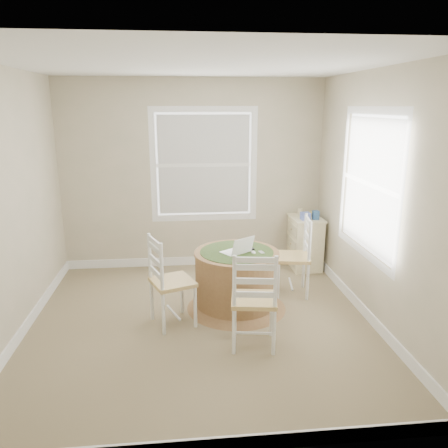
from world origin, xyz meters
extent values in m
cube|color=#887856|center=(0.00, 0.00, -0.01)|extent=(3.60, 3.60, 0.02)
cube|color=white|center=(0.00, 0.00, 2.61)|extent=(3.60, 3.60, 0.02)
cube|color=beige|center=(0.00, 1.81, 1.30)|extent=(3.60, 0.02, 2.60)
cube|color=beige|center=(0.00, -1.81, 1.30)|extent=(3.60, 0.02, 2.60)
cube|color=beige|center=(-1.81, 0.00, 1.30)|extent=(0.02, 3.60, 2.60)
cube|color=beige|center=(1.81, 0.00, 1.30)|extent=(0.02, 3.60, 2.60)
cube|color=white|center=(0.00, 1.79, 0.06)|extent=(3.60, 0.02, 0.12)
cube|color=white|center=(0.00, -1.79, 0.06)|extent=(3.60, 0.02, 0.12)
cube|color=white|center=(-1.79, 0.00, 0.06)|extent=(0.02, 3.60, 0.12)
cube|color=white|center=(1.79, 0.00, 0.06)|extent=(0.02, 3.60, 0.12)
cylinder|color=olive|center=(0.42, 0.35, 0.37)|extent=(0.93, 0.93, 0.60)
cone|color=olive|center=(0.42, 0.35, 0.03)|extent=(1.13, 1.13, 0.07)
cylinder|color=olive|center=(0.42, 0.35, 0.65)|extent=(0.95, 0.95, 0.03)
cylinder|color=#385524|center=(0.42, 0.35, 0.67)|extent=(0.81, 0.81, 0.01)
cone|color=#385524|center=(0.42, 0.35, 0.61)|extent=(0.91, 0.91, 0.10)
cube|color=white|center=(0.40, 0.34, 0.67)|extent=(0.36, 0.33, 0.02)
cube|color=silver|center=(0.40, 0.34, 0.68)|extent=(0.26, 0.23, 0.00)
cube|color=black|center=(0.47, 0.23, 0.78)|extent=(0.27, 0.21, 0.19)
ellipsoid|color=white|center=(0.60, 0.29, 0.68)|extent=(0.07, 0.09, 0.03)
cube|color=#B7BABF|center=(0.69, 0.29, 0.67)|extent=(0.06, 0.10, 0.02)
cube|color=black|center=(0.59, 0.40, 0.68)|extent=(0.07, 0.06, 0.02)
cube|color=#F6ECB8|center=(1.55, 1.52, 0.36)|extent=(0.39, 0.53, 0.72)
cube|color=#F6ECB8|center=(1.55, 1.52, 0.73)|extent=(0.42, 0.56, 0.02)
cube|color=#BFB88D|center=(1.36, 1.52, 0.14)|extent=(0.02, 0.45, 0.15)
cube|color=#BFB88D|center=(1.36, 1.52, 0.36)|extent=(0.02, 0.45, 0.15)
cube|color=#BFB88D|center=(1.36, 1.52, 0.57)|extent=(0.02, 0.45, 0.15)
cube|color=#5469C2|center=(1.50, 1.40, 0.79)|extent=(0.12, 0.12, 0.10)
cube|color=gold|center=(1.58, 1.56, 0.77)|extent=(0.15, 0.10, 0.06)
cube|color=#2F588E|center=(1.64, 1.41, 0.80)|extent=(0.08, 0.08, 0.12)
cylinder|color=beige|center=(1.51, 1.67, 0.78)|extent=(0.07, 0.07, 0.09)
camera|label=1|loc=(-0.19, -4.19, 2.24)|focal=35.00mm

